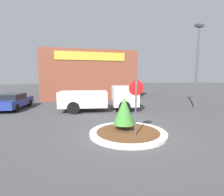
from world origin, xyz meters
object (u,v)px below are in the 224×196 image
utility_truck (100,98)px  parked_sedan_blue (12,101)px  stop_sign (136,99)px  light_pole (197,61)px

utility_truck → parked_sedan_blue: 7.39m
utility_truck → parked_sedan_blue: bearing=167.7°
stop_sign → utility_truck: bearing=93.3°
utility_truck → light_pole: light_pole is taller
utility_truck → parked_sedan_blue: utility_truck is taller
stop_sign → parked_sedan_blue: (-7.26, 9.02, -1.08)m
parked_sedan_blue → light_pole: bearing=-94.6°
light_pole → parked_sedan_blue: bearing=166.6°
stop_sign → parked_sedan_blue: size_ratio=0.55×
stop_sign → utility_truck: (-0.36, 6.39, -0.71)m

